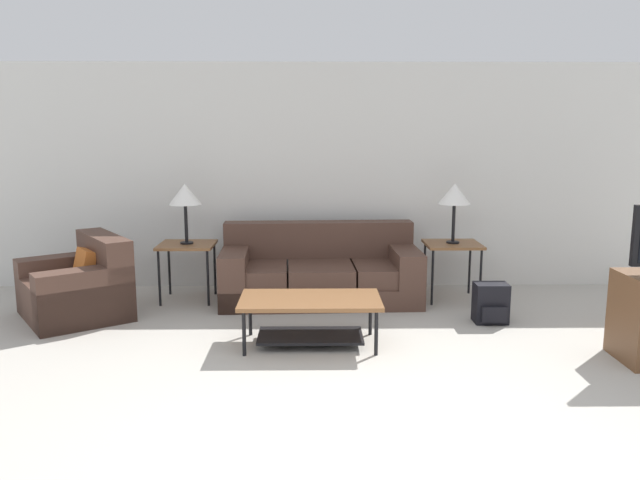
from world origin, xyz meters
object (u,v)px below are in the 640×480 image
object	(u,v)px
armchair	(79,288)
coffee_table	(310,310)
side_table_left	(187,249)
table_lamp_left	(185,195)
side_table_right	(453,248)
table_lamp_right	(455,195)
backpack	(491,304)
couch	(320,274)

from	to	relation	value
armchair	coffee_table	bearing A→B (deg)	-20.68
coffee_table	side_table_left	size ratio (longest dim) A/B	1.93
side_table_left	table_lamp_left	world-z (taller)	table_lamp_left
armchair	side_table_right	size ratio (longest dim) A/B	2.17
table_lamp_right	backpack	world-z (taller)	table_lamp_right
side_table_left	backpack	distance (m)	3.22
armchair	table_lamp_left	xyz separation A→B (m)	(0.97, 0.59, 0.86)
armchair	backpack	xyz separation A→B (m)	(4.05, -0.26, -0.10)
coffee_table	armchair	bearing A→B (deg)	159.32
couch	backpack	world-z (taller)	couch
coffee_table	table_lamp_right	xyz separation A→B (m)	(1.55, 1.46, 0.84)
side_table_right	table_lamp_left	size ratio (longest dim) A/B	0.97
couch	side_table_left	distance (m)	1.47
table_lamp_right	coffee_table	bearing A→B (deg)	-136.61
armchair	table_lamp_right	distance (m)	4.00
side_table_left	backpack	world-z (taller)	side_table_left
table_lamp_right	armchair	bearing A→B (deg)	-171.29
armchair	coffee_table	xyz separation A→B (m)	(2.31, -0.87, 0.02)
couch	side_table_left	xyz separation A→B (m)	(-1.44, 0.00, 0.28)
armchair	backpack	distance (m)	4.06
backpack	couch	bearing A→B (deg)	152.59
coffee_table	side_table_left	distance (m)	2.00
couch	table_lamp_left	world-z (taller)	table_lamp_left
side_table_right	couch	bearing A→B (deg)	-179.88
coffee_table	backpack	world-z (taller)	coffee_table
armchair	table_lamp_right	xyz separation A→B (m)	(3.86, 0.59, 0.86)
coffee_table	couch	bearing A→B (deg)	86.00
side_table_left	coffee_table	bearing A→B (deg)	-47.52
armchair	coffee_table	distance (m)	2.47
couch	table_lamp_right	bearing A→B (deg)	0.12
side_table_left	table_lamp_right	distance (m)	2.95
table_lamp_left	table_lamp_right	size ratio (longest dim) A/B	1.00
side_table_left	table_lamp_right	bearing A→B (deg)	-0.00
side_table_right	table_lamp_right	world-z (taller)	table_lamp_right
coffee_table	side_table_right	xyz separation A→B (m)	(1.55, 1.46, 0.26)
side_table_left	side_table_right	size ratio (longest dim) A/B	1.00
couch	side_table_left	world-z (taller)	couch
coffee_table	backpack	xyz separation A→B (m)	(1.74, 0.61, -0.12)
couch	side_table_right	world-z (taller)	couch
table_lamp_right	backpack	bearing A→B (deg)	-77.15
side_table_right	coffee_table	bearing A→B (deg)	-136.61
table_lamp_left	backpack	world-z (taller)	table_lamp_left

